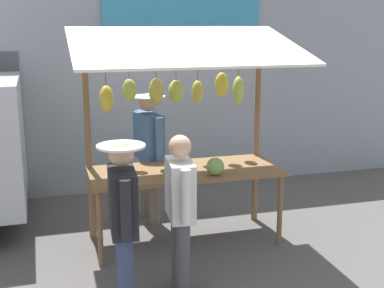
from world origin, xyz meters
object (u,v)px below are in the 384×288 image
at_px(shopper_in_striped_shirt, 180,205).
at_px(shopper_in_grey_tee, 123,216).
at_px(market_stall, 184,111).
at_px(vendor_with_sunhat, 149,146).

bearing_deg(shopper_in_striped_shirt, shopper_in_grey_tee, 117.51).
relative_size(market_stall, vendor_with_sunhat, 1.49).
distance_m(vendor_with_sunhat, shopper_in_striped_shirt, 1.93).
bearing_deg(vendor_with_sunhat, market_stall, 8.37).
distance_m(market_stall, vendor_with_sunhat, 0.94).
bearing_deg(shopper_in_grey_tee, shopper_in_striped_shirt, -63.89).
distance_m(shopper_in_grey_tee, shopper_in_striped_shirt, 0.61).
xyz_separation_m(shopper_in_grey_tee, shopper_in_striped_shirt, (-0.57, -0.23, -0.04)).
bearing_deg(shopper_in_grey_tee, market_stall, -29.08).
distance_m(market_stall, shopper_in_striped_shirt, 1.43).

